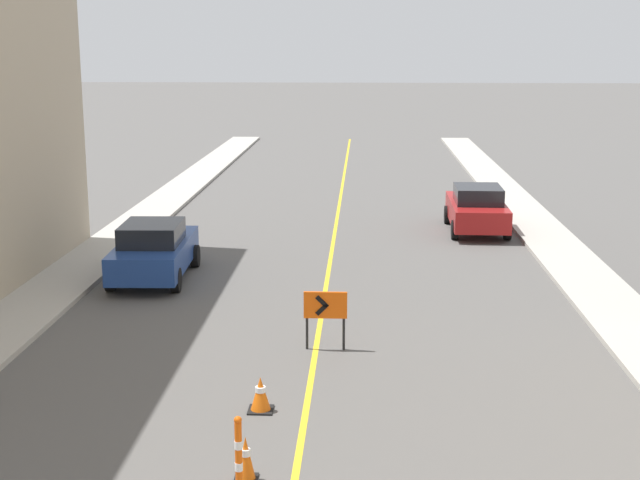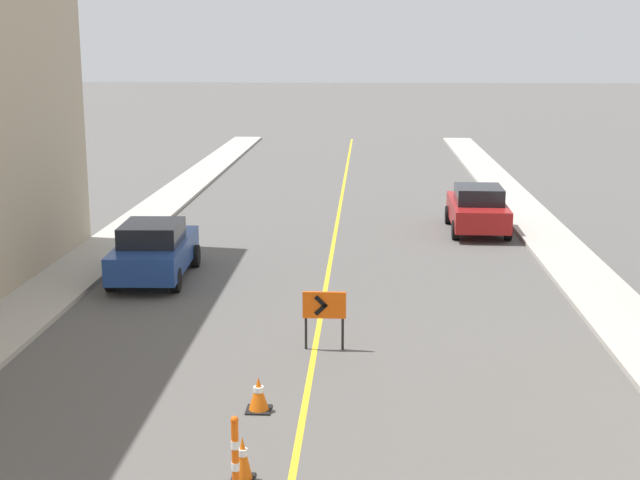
# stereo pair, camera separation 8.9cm
# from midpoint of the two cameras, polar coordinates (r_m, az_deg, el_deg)

# --- Properties ---
(lane_stripe) EXTENTS (0.12, 60.35, 0.01)m
(lane_stripe) POSITION_cam_midpoint_polar(r_m,az_deg,el_deg) (30.62, 0.89, 0.60)
(lane_stripe) COLOR gold
(lane_stripe) RESTS_ON ground_plane
(sidewalk_left) EXTENTS (1.81, 60.35, 0.13)m
(sidewalk_left) POSITION_cam_midpoint_polar(r_m,az_deg,el_deg) (31.63, -11.94, 0.82)
(sidewalk_left) COLOR #ADA89E
(sidewalk_left) RESTS_ON ground_plane
(sidewalk_right) EXTENTS (1.81, 60.35, 0.13)m
(sidewalk_right) POSITION_cam_midpoint_polar(r_m,az_deg,el_deg) (31.18, 13.90, 0.56)
(sidewalk_right) COLOR #ADA89E
(sidewalk_right) RESTS_ON ground_plane
(traffic_cone_fifth) EXTENTS (0.35, 0.35, 0.68)m
(traffic_cone_fifth) POSITION_cam_midpoint_polar(r_m,az_deg,el_deg) (13.50, -4.97, -13.76)
(traffic_cone_fifth) COLOR black
(traffic_cone_fifth) RESTS_ON ground_plane
(traffic_cone_farthest) EXTENTS (0.44, 0.44, 0.62)m
(traffic_cone_farthest) POSITION_cam_midpoint_polar(r_m,az_deg,el_deg) (15.81, -3.99, -9.81)
(traffic_cone_farthest) COLOR black
(traffic_cone_farthest) RESTS_ON ground_plane
(delineator_post_rear) EXTENTS (0.32, 0.32, 1.32)m
(delineator_post_rear) POSITION_cam_midpoint_polar(r_m,az_deg,el_deg) (12.75, -5.42, -14.21)
(delineator_post_rear) COLOR black
(delineator_post_rear) RESTS_ON ground_plane
(arrow_barricade_primary) EXTENTS (0.91, 0.09, 1.25)m
(arrow_barricade_primary) POSITION_cam_midpoint_polar(r_m,az_deg,el_deg) (18.61, 0.20, -4.40)
(arrow_barricade_primary) COLOR #EF560C
(arrow_barricade_primary) RESTS_ON ground_plane
(parked_car_curb_near) EXTENTS (1.98, 4.37, 1.59)m
(parked_car_curb_near) POSITION_cam_midpoint_polar(r_m,az_deg,el_deg) (24.62, -10.68, -0.65)
(parked_car_curb_near) COLOR navy
(parked_car_curb_near) RESTS_ON ground_plane
(parked_car_curb_mid) EXTENTS (1.94, 4.33, 1.59)m
(parked_car_curb_mid) POSITION_cam_midpoint_polar(r_m,az_deg,el_deg) (30.81, 9.93, 2.00)
(parked_car_curb_mid) COLOR maroon
(parked_car_curb_mid) RESTS_ON ground_plane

